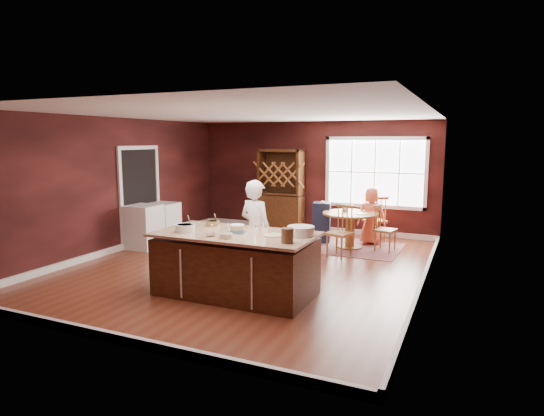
{
  "coord_description": "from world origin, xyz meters",
  "views": [
    {
      "loc": [
        3.58,
        -7.16,
        2.25
      ],
      "look_at": [
        0.34,
        0.16,
        1.05
      ],
      "focal_mm": 30.0,
      "sensor_mm": 36.0,
      "label": 1
    }
  ],
  "objects": [
    {
      "name": "bowl_pink",
      "position": [
        0.28,
        -1.82,
        0.95
      ],
      "size": [
        0.14,
        0.14,
        0.05
      ],
      "primitive_type": "cylinder",
      "color": "white",
      "rests_on": "kitchen_island"
    },
    {
      "name": "doorway",
      "position": [
        -2.97,
        0.6,
        1.02
      ],
      "size": [
        0.08,
        1.26,
        2.13
      ],
      "primitive_type": null,
      "color": "white",
      "rests_on": "room_shell"
    },
    {
      "name": "white_tub",
      "position": [
        1.42,
        -1.26,
        0.99
      ],
      "size": [
        0.38,
        0.38,
        0.13
      ],
      "primitive_type": "cylinder",
      "color": "white",
      "rests_on": "kitchen_island"
    },
    {
      "name": "kitchen_island",
      "position": [
        0.48,
        -1.47,
        0.44
      ],
      "size": [
        2.32,
        1.22,
        0.92
      ],
      "color": "black",
      "rests_on": "ground"
    },
    {
      "name": "drinking_glass",
      "position": [
        0.88,
        -1.55,
        1.0
      ],
      "size": [
        0.08,
        0.08,
        0.16
      ],
      "primitive_type": "cylinder",
      "color": "white",
      "rests_on": "kitchen_island"
    },
    {
      "name": "stoneware_crock",
      "position": [
        1.41,
        -1.77,
        1.02
      ],
      "size": [
        0.16,
        0.16,
        0.2
      ],
      "primitive_type": "cylinder",
      "color": "brown",
      "rests_on": "kitchen_island"
    },
    {
      "name": "rug",
      "position": [
        1.3,
        2.05,
        0.01
      ],
      "size": [
        2.08,
        1.62,
        0.01
      ],
      "primitive_type": "cube",
      "rotation": [
        0.0,
        0.0,
        -0.01
      ],
      "color": "brown",
      "rests_on": "ground"
    },
    {
      "name": "seated_woman",
      "position": [
        1.63,
        2.58,
        0.62
      ],
      "size": [
        0.69,
        0.53,
        1.25
      ],
      "primitive_type": "imported",
      "rotation": [
        0.0,
        0.0,
        3.38
      ],
      "color": "#E56446",
      "rests_on": "ground"
    },
    {
      "name": "table_plate",
      "position": [
        1.55,
        1.95,
        0.76
      ],
      "size": [
        0.2,
        0.2,
        0.01
      ],
      "primitive_type": "cylinder",
      "color": "beige",
      "rests_on": "dining_table"
    },
    {
      "name": "toddler",
      "position": [
        0.55,
        2.4,
        0.81
      ],
      "size": [
        0.18,
        0.14,
        0.26
      ],
      "primitive_type": null,
      "color": "#8CA5BF",
      "rests_on": "high_chair"
    },
    {
      "name": "table_cup",
      "position": [
        1.14,
        2.2,
        0.8
      ],
      "size": [
        0.16,
        0.16,
        0.1
      ],
      "primitive_type": "imported",
      "rotation": [
        0.0,
        0.0,
        -0.19
      ],
      "color": "silver",
      "rests_on": "dining_table"
    },
    {
      "name": "washer",
      "position": [
        -2.64,
        0.28,
        0.46
      ],
      "size": [
        0.63,
        0.61,
        0.91
      ],
      "primitive_type": "cube",
      "color": "white",
      "rests_on": "ground"
    },
    {
      "name": "chair_north",
      "position": [
        1.65,
        2.85,
        0.52
      ],
      "size": [
        0.6,
        0.6,
        1.04
      ],
      "primitive_type": null,
      "rotation": [
        0.0,
        0.0,
        3.78
      ],
      "color": "brown",
      "rests_on": "ground"
    },
    {
      "name": "room_shell",
      "position": [
        0.0,
        0.0,
        1.35
      ],
      "size": [
        7.0,
        7.0,
        7.0
      ],
      "color": "brown",
      "rests_on": "ground"
    },
    {
      "name": "chair_east",
      "position": [
        2.02,
        2.07,
        0.48
      ],
      "size": [
        0.45,
        0.47,
        0.96
      ],
      "primitive_type": null,
      "rotation": [
        0.0,
        0.0,
        1.38
      ],
      "color": "olive",
      "rests_on": "ground"
    },
    {
      "name": "baker",
      "position": [
        0.47,
        -0.77,
        0.82
      ],
      "size": [
        0.68,
        0.54,
        1.63
      ],
      "primitive_type": "imported",
      "rotation": [
        0.0,
        0.0,
        2.87
      ],
      "color": "white",
      "rests_on": "ground"
    },
    {
      "name": "dining_table",
      "position": [
        1.3,
        2.05,
        0.53
      ],
      "size": [
        1.15,
        1.15,
        0.75
      ],
      "color": "olive",
      "rests_on": "ground"
    },
    {
      "name": "chair_south",
      "position": [
        1.3,
        1.22,
        0.51
      ],
      "size": [
        0.54,
        0.52,
        1.02
      ],
      "primitive_type": null,
      "rotation": [
        0.0,
        0.0,
        -0.31
      ],
      "color": "brown",
      "rests_on": "ground"
    },
    {
      "name": "high_chair",
      "position": [
        0.58,
        2.33,
        0.47
      ],
      "size": [
        0.45,
        0.45,
        0.93
      ],
      "primitive_type": null,
      "rotation": [
        0.0,
        0.0,
        0.22
      ],
      "color": "#161D32",
      "rests_on": "ground"
    },
    {
      "name": "bowl_blue",
      "position": [
        -0.22,
        -1.7,
        0.97
      ],
      "size": [
        0.28,
        0.28,
        0.11
      ],
      "primitive_type": "cylinder",
      "color": "silver",
      "rests_on": "kitchen_island"
    },
    {
      "name": "dinner_plate",
      "position": [
        1.08,
        -1.45,
        0.93
      ],
      "size": [
        0.28,
        0.28,
        0.02
      ],
      "primitive_type": "cylinder",
      "color": "#F3F1C0",
      "rests_on": "kitchen_island"
    },
    {
      "name": "layer_cake",
      "position": [
        0.51,
        -1.46,
        0.98
      ],
      "size": [
        0.29,
        0.29,
        0.12
      ],
      "primitive_type": null,
      "color": "white",
      "rests_on": "kitchen_island"
    },
    {
      "name": "dryer",
      "position": [
        -2.64,
        0.92,
        0.44
      ],
      "size": [
        0.6,
        0.58,
        0.88
      ],
      "primitive_type": "cube",
      "color": "white",
      "rests_on": "ground"
    },
    {
      "name": "window",
      "position": [
        1.5,
        3.47,
        1.5
      ],
      "size": [
        2.36,
        0.1,
        1.66
      ],
      "primitive_type": null,
      "color": "white",
      "rests_on": "room_shell"
    },
    {
      "name": "bowl_olive",
      "position": [
        0.54,
        -1.85,
        0.95
      ],
      "size": [
        0.18,
        0.18,
        0.07
      ],
      "primitive_type": "cylinder",
      "color": "beige",
      "rests_on": "kitchen_island"
    },
    {
      "name": "bowl_yellow",
      "position": [
        -0.1,
        -1.15,
        0.96
      ],
      "size": [
        0.22,
        0.22,
        0.08
      ],
      "primitive_type": "cylinder",
      "color": "#A28250",
      "rests_on": "kitchen_island"
    },
    {
      "name": "hutch",
      "position": [
        -0.77,
        3.22,
        1.01
      ],
      "size": [
        1.1,
        0.46,
        2.03
      ],
      "primitive_type": "cube",
      "color": "#3F1C0F",
      "rests_on": "ground"
    }
  ]
}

